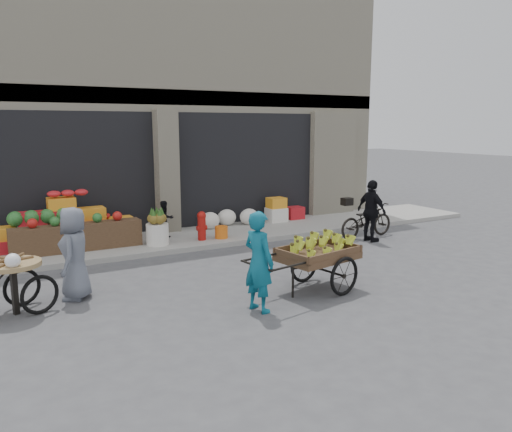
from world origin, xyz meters
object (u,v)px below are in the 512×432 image
tricycle_cart (13,279)px  bicycle (366,220)px  banana_cart (316,252)px  fire_hydrant (202,225)px  vendor_woman (259,262)px  orange_bucket (221,232)px  pineapple_bin (157,234)px  seated_person (165,219)px  vendor_grey (74,253)px  cyclist (372,211)px

tricycle_cart → bicycle: size_ratio=0.84×
banana_cart → fire_hydrant: bearing=85.1°
fire_hydrant → vendor_woman: bearing=-101.8°
orange_bucket → bicycle: 3.78m
pineapple_bin → bicycle: (5.15, -1.38, 0.08)m
pineapple_bin → seated_person: bearing=56.3°
orange_bucket → vendor_woman: size_ratio=0.20×
orange_bucket → vendor_grey: 4.60m
vendor_grey → vendor_woman: bearing=75.1°
banana_cart → vendor_woman: vendor_woman is taller
banana_cart → cyclist: cyclist is taller
pineapple_bin → fire_hydrant: size_ratio=0.73×
orange_bucket → bicycle: (3.55, -1.28, 0.18)m
fire_hydrant → banana_cart: (0.39, -4.16, 0.20)m
tricycle_cart → fire_hydrant: bearing=11.4°
orange_bucket → bicycle: size_ratio=0.19×
cyclist → vendor_woman: bearing=116.5°
seated_person → fire_hydrant: bearing=-52.9°
banana_cart → vendor_woman: (-1.34, -0.35, 0.10)m
pineapple_bin → orange_bucket: pineapple_bin is taller
bicycle → pineapple_bin: bearing=71.4°
banana_cart → bicycle: banana_cart is taller
pineapple_bin → fire_hydrant: fire_hydrant is taller
vendor_grey → cyclist: size_ratio=1.00×
pineapple_bin → seated_person: size_ratio=0.56×
fire_hydrant → seated_person: (-0.70, 0.65, 0.08)m
fire_hydrant → vendor_woman: (-0.95, -4.51, 0.29)m
cyclist → orange_bucket: bearing=59.8°
cyclist → seated_person: bearing=58.8°
seated_person → pineapple_bin: bearing=-133.7°
seated_person → tricycle_cart: 5.01m
fire_hydrant → bicycle: bearing=-18.2°
tricycle_cart → cyclist: 8.23m
pineapple_bin → seated_person: (0.40, 0.60, 0.21)m
pineapple_bin → orange_bucket: size_ratio=1.62×
vendor_grey → cyclist: bearing=121.0°
seated_person → banana_cart: seated_person is taller
pineapple_bin → tricycle_cart: bearing=-138.1°
banana_cart → vendor_woman: size_ratio=1.52×
vendor_grey → bicycle: size_ratio=0.91×
pineapple_bin → vendor_grey: vendor_grey is taller
fire_hydrant → vendor_woman: 4.61m
pineapple_bin → vendor_grey: size_ratio=0.33×
orange_bucket → tricycle_cart: bearing=-150.0°
bicycle → vendor_grey: bearing=95.6°
vendor_woman → pineapple_bin: bearing=-12.5°
tricycle_cart → cyclist: bearing=-14.3°
pineapple_bin → tricycle_cart: size_ratio=0.36×
tricycle_cart → vendor_grey: vendor_grey is taller
vendor_woman → bicycle: size_ratio=0.93×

